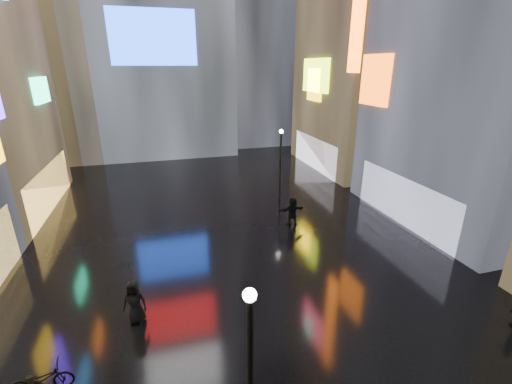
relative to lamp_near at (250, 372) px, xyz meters
name	(u,v)px	position (x,y,z in m)	size (l,w,h in m)	color
ground	(222,223)	(1.84, 13.99, -2.94)	(140.00, 140.00, 0.00)	black
building_right_far	(374,11)	(17.82, 23.98, 11.03)	(10.28, 12.00, 28.00)	black
tower_flank_right	(251,0)	(10.84, 39.99, 14.06)	(12.00, 12.00, 34.00)	black
tower_flank_left	(36,28)	(-12.16, 35.99, 10.06)	(10.00, 10.00, 26.00)	black
lamp_near	(250,372)	(0.00, 0.00, 0.00)	(0.30, 0.30, 5.20)	black
lamp_far	(281,160)	(6.99, 17.43, 0.00)	(0.30, 0.30, 5.20)	black
pedestrian_4	(135,302)	(-3.01, 6.10, -2.03)	(0.89, 0.58, 1.83)	black
pedestrian_5	(292,211)	(6.10, 12.59, -2.02)	(1.71, 0.54, 1.84)	black
umbrella_2	(130,272)	(-3.01, 6.10, -0.67)	(0.98, 1.00, 0.90)	black
bicycle	(41,380)	(-5.67, 3.63, -2.46)	(0.64, 1.83, 0.96)	black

